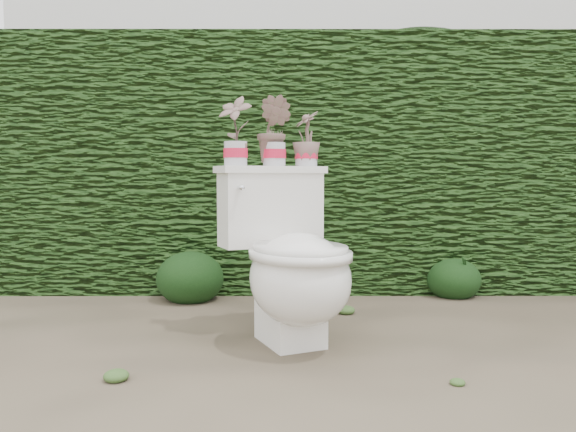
{
  "coord_description": "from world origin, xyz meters",
  "views": [
    {
      "loc": [
        -0.18,
        -2.28,
        0.73
      ],
      "look_at": [
        -0.17,
        0.25,
        0.55
      ],
      "focal_mm": 35.0,
      "sensor_mm": 36.0,
      "label": 1
    }
  ],
  "objects_px": {
    "potted_plant_center": "(274,133)",
    "potted_plant_right": "(306,141)",
    "toilet": "(292,263)",
    "potted_plant_left": "(235,132)"
  },
  "relations": [
    {
      "from": "potted_plant_center",
      "to": "potted_plant_right",
      "type": "distance_m",
      "value": 0.17
    },
    {
      "from": "toilet",
      "to": "potted_plant_center",
      "type": "distance_m",
      "value": 0.62
    },
    {
      "from": "potted_plant_center",
      "to": "potted_plant_right",
      "type": "relative_size",
      "value": 1.24
    },
    {
      "from": "potted_plant_right",
      "to": "potted_plant_left",
      "type": "bearing_deg",
      "value": -90.44
    },
    {
      "from": "toilet",
      "to": "potted_plant_right",
      "type": "height_order",
      "value": "potted_plant_right"
    },
    {
      "from": "toilet",
      "to": "potted_plant_right",
      "type": "distance_m",
      "value": 0.62
    },
    {
      "from": "toilet",
      "to": "potted_plant_left",
      "type": "height_order",
      "value": "potted_plant_left"
    },
    {
      "from": "potted_plant_left",
      "to": "potted_plant_right",
      "type": "xyz_separation_m",
      "value": [
        0.32,
        0.14,
        -0.03
      ]
    },
    {
      "from": "toilet",
      "to": "potted_plant_left",
      "type": "xyz_separation_m",
      "value": [
        -0.25,
        0.15,
        0.57
      ]
    },
    {
      "from": "potted_plant_right",
      "to": "toilet",
      "type": "bearing_deg",
      "value": -37.95
    }
  ]
}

